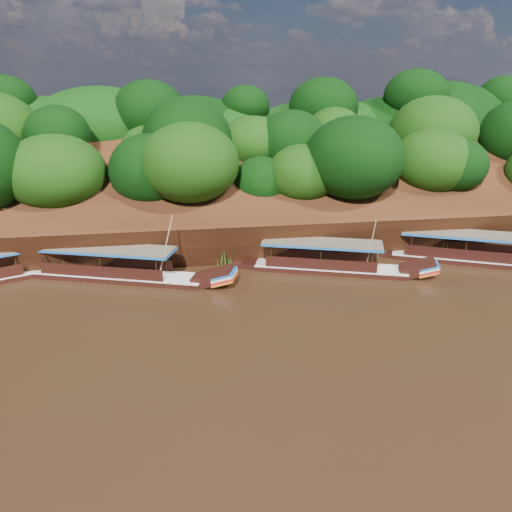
# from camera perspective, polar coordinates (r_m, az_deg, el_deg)

# --- Properties ---
(ground) EXTENTS (160.00, 160.00, 0.00)m
(ground) POSITION_cam_1_polar(r_m,az_deg,el_deg) (33.87, 9.58, -6.15)
(ground) COLOR black
(ground) RESTS_ON ground
(riverbank) EXTENTS (120.00, 30.06, 19.40)m
(riverbank) POSITION_cam_1_polar(r_m,az_deg,el_deg) (54.07, 2.12, 5.95)
(riverbank) COLOR black
(riverbank) RESTS_ON ground
(boat_0) EXTENTS (14.97, 8.51, 6.97)m
(boat_0) POSITION_cam_1_polar(r_m,az_deg,el_deg) (45.72, 24.60, -0.10)
(boat_0) COLOR black
(boat_0) RESTS_ON ground
(boat_1) EXTENTS (14.04, 6.59, 5.13)m
(boat_1) POSITION_cam_1_polar(r_m,az_deg,el_deg) (40.30, 9.53, -1.05)
(boat_1) COLOR black
(boat_1) RESTS_ON ground
(boat_2) EXTENTS (15.79, 7.25, 5.78)m
(boat_2) POSITION_cam_1_polar(r_m,az_deg,el_deg) (39.42, -14.46, -1.87)
(boat_2) COLOR black
(boat_2) RESTS_ON ground
(reeds) EXTENTS (49.60, 2.39, 2.09)m
(reeds) POSITION_cam_1_polar(r_m,az_deg,el_deg) (41.14, 0.68, 0.14)
(reeds) COLOR #2B6018
(reeds) RESTS_ON ground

